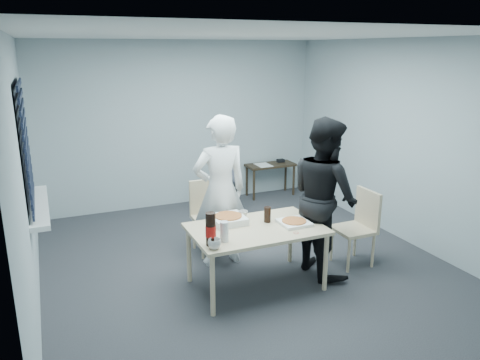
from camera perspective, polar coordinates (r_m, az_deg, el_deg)
name	(u,v)px	position (r m, az deg, el deg)	size (l,w,h in m)	color
room	(29,154)	(5.16, -24.38, 2.86)	(5.00, 5.00, 5.00)	#28282D
dining_table	(256,233)	(4.92, 1.99, -6.45)	(1.37, 0.87, 0.67)	beige
chair_far	(209,211)	(5.87, -3.86, -3.73)	(0.42, 0.42, 0.89)	beige
chair_right	(360,222)	(5.66, 14.39, -4.99)	(0.42, 0.42, 0.89)	beige
person_white	(220,191)	(5.38, -2.44, -1.39)	(0.65, 0.42, 1.77)	white
person_black	(324,196)	(5.27, 10.23, -1.99)	(0.86, 0.47, 1.77)	black
side_table	(270,169)	(8.04, 3.74, 1.41)	(0.84, 0.37, 0.56)	#322517
stool	(224,189)	(7.14, -1.99, -1.08)	(0.37, 0.37, 0.51)	black
backpack	(224,169)	(7.04, -1.97, 1.36)	(0.30, 0.22, 0.42)	slate
pizza_box_a	(228,219)	(5.01, -1.44, -4.79)	(0.34, 0.34, 0.09)	white
pizza_box_b	(294,222)	(5.01, 6.61, -5.15)	(0.30, 0.30, 0.04)	white
mug_a	(215,244)	(4.39, -3.12, -7.79)	(0.12, 0.12, 0.10)	silver
mug_b	(243,215)	(5.12, 0.39, -4.27)	(0.10, 0.10, 0.09)	silver
cola_glass	(267,215)	(5.03, 3.36, -4.24)	(0.08, 0.08, 0.17)	black
soda_bottle	(211,230)	(4.43, -3.59, -6.05)	(0.10, 0.10, 0.32)	black
plastic_cups	(224,232)	(4.53, -1.93, -6.30)	(0.08, 0.08, 0.20)	silver
rubber_band	(296,233)	(4.79, 6.84, -6.42)	(0.06, 0.06, 0.00)	red
papers	(263,165)	(7.93, 2.88, 1.84)	(0.23, 0.32, 0.01)	white
black_box	(281,161)	(8.16, 4.97, 2.37)	(0.12, 0.09, 0.05)	black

